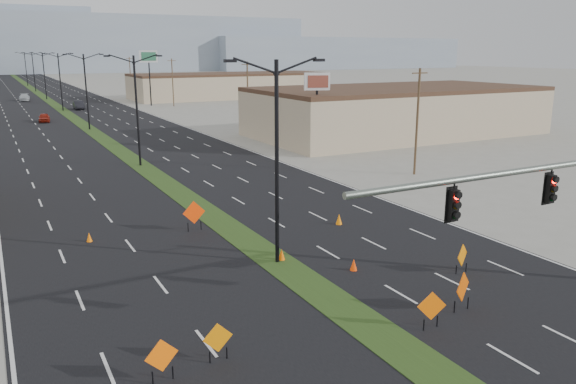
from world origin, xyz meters
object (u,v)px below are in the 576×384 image
construction_sign_0 (162,357)px  pole_sign_east_near (317,88)px  streetlight_2 (86,89)px  construction_sign_4 (463,288)px  streetlight_4 (44,74)px  construction_sign_1 (218,339)px  car_left (44,118)px  car_mid (79,105)px  streetlight_0 (277,157)px  construction_sign_5 (462,256)px  pole_sign_east_far (149,60)px  streetlight_5 (34,71)px  cone_0 (282,255)px  streetlight_1 (137,107)px  construction_sign_3 (432,307)px  construction_sign_2 (194,213)px  streetlight_6 (26,68)px  car_far (24,97)px  streetlight_3 (60,80)px  cone_3 (89,237)px  cone_2 (339,219)px  cone_1 (354,265)px

construction_sign_0 → pole_sign_east_near: 43.64m
streetlight_2 → construction_sign_4: (4.16, -64.43, -4.41)m
streetlight_4 → construction_sign_1: streetlight_4 is taller
car_left → car_mid: 18.79m
streetlight_0 → car_mid: bearing=88.1°
construction_sign_5 → pole_sign_east_far: size_ratio=0.14×
streetlight_5 → cone_0: bearing=-89.9°
streetlight_1 → construction_sign_0: 36.83m
streetlight_5 → car_mid: (2.87, -54.75, -4.66)m
construction_sign_1 → construction_sign_3: (8.03, -1.68, 0.07)m
streetlight_5 → construction_sign_0: streetlight_5 is taller
construction_sign_4 → pole_sign_east_far: pole_sign_east_far is taller
construction_sign_2 → streetlight_1: bearing=83.2°
construction_sign_5 → streetlight_6: bearing=68.5°
construction_sign_1 → streetlight_1: bearing=81.9°
streetlight_2 → streetlight_6: 112.00m
car_far → construction_sign_2: (2.60, -103.37, 0.37)m
streetlight_3 → streetlight_4: size_ratio=1.00×
cone_0 → construction_sign_1: bearing=-130.4°
streetlight_4 → car_far: 6.81m
streetlight_5 → streetlight_4: bearing=-90.0°
construction_sign_4 → cone_3: (-12.00, 16.20, -0.74)m
construction_sign_1 → cone_3: bearing=98.4°
construction_sign_2 → cone_3: bearing=169.8°
cone_2 → construction_sign_4: bearing=-99.7°
streetlight_2 → car_far: size_ratio=2.04×
construction_sign_3 → pole_sign_east_far: bearing=101.1°
streetlight_1 → construction_sign_3: size_ratio=6.52×
construction_sign_5 → cone_1: 5.18m
streetlight_1 → cone_1: 31.26m
streetlight_2 → streetlight_4: 56.00m
streetlight_3 → car_far: size_ratio=2.04×
cone_3 → cone_0: bearing=-43.2°
car_mid → construction_sign_1: car_mid is taller
streetlight_4 → cone_1: (2.78, -114.72, -5.12)m
streetlight_0 → streetlight_6: 168.00m
construction_sign_2 → streetlight_6: bearing=87.9°
streetlight_1 → construction_sign_5: streetlight_1 is taller
streetlight_2 → streetlight_3: 28.00m
streetlight_4 → pole_sign_east_near: size_ratio=1.22×
streetlight_0 → car_left: bearing=93.8°
pole_sign_east_near → construction_sign_0: bearing=-108.6°
streetlight_1 → pole_sign_east_far: 60.67m
car_left → cone_0: 68.05m
construction_sign_3 → cone_2: (4.25, 12.89, -0.56)m
pole_sign_east_near → pole_sign_east_far: 59.70m
construction_sign_3 → cone_1: (0.78, 6.28, -0.60)m
streetlight_5 → cone_1: streetlight_5 is taller
streetlight_2 → car_far: (-4.60, 54.23, -4.71)m
construction_sign_2 → cone_2: size_ratio=2.72×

